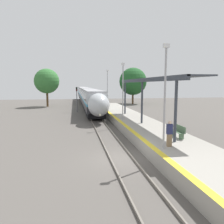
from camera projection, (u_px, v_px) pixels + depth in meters
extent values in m
plane|color=#56514C|center=(121.00, 159.00, 14.02)|extent=(120.00, 120.00, 0.00)
cube|color=slate|center=(110.00, 158.00, 13.89)|extent=(0.08, 90.00, 0.15)
cube|color=slate|center=(132.00, 157.00, 14.13)|extent=(0.08, 90.00, 0.15)
cube|color=black|center=(91.00, 108.00, 37.75)|extent=(2.39, 18.72, 0.82)
cube|color=#28282D|center=(91.00, 104.00, 37.65)|extent=(2.72, 20.35, 0.89)
cube|color=#198CBF|center=(91.00, 100.00, 37.57)|extent=(2.73, 20.35, 0.31)
cube|color=#B2B7BC|center=(91.00, 95.00, 37.47)|extent=(2.72, 20.35, 1.35)
cube|color=black|center=(91.00, 96.00, 37.48)|extent=(2.74, 18.72, 0.74)
cube|color=#9E9EA3|center=(91.00, 90.00, 37.37)|extent=(2.45, 20.35, 0.30)
cylinder|color=black|center=(90.00, 116.00, 30.41)|extent=(0.12, 0.86, 0.86)
cylinder|color=black|center=(101.00, 115.00, 30.66)|extent=(0.12, 0.86, 0.86)
cylinder|color=black|center=(89.00, 114.00, 32.56)|extent=(0.12, 0.86, 0.86)
cylinder|color=black|center=(99.00, 113.00, 32.81)|extent=(0.12, 0.86, 0.86)
cylinder|color=black|center=(86.00, 107.00, 42.75)|extent=(0.12, 0.86, 0.86)
cylinder|color=black|center=(93.00, 107.00, 42.99)|extent=(0.12, 0.86, 0.86)
cylinder|color=black|center=(85.00, 106.00, 44.90)|extent=(0.12, 0.86, 0.86)
cylinder|color=black|center=(92.00, 106.00, 45.14)|extent=(0.12, 0.86, 0.86)
ellipsoid|color=#B2B7BC|center=(99.00, 105.00, 26.30)|extent=(2.61, 3.97, 2.80)
ellipsoid|color=black|center=(99.00, 101.00, 25.76)|extent=(1.90, 2.32, 1.43)
sphere|color=#F9F4CC|center=(100.00, 115.00, 24.97)|extent=(0.24, 0.24, 0.24)
cube|color=black|center=(85.00, 100.00, 58.43)|extent=(2.39, 18.72, 0.82)
cube|color=#28282D|center=(85.00, 97.00, 58.33)|extent=(2.72, 20.35, 0.89)
cube|color=#198CBF|center=(85.00, 95.00, 58.25)|extent=(2.73, 20.35, 0.31)
cube|color=#B2B7BC|center=(85.00, 92.00, 58.15)|extent=(2.72, 20.35, 1.35)
cube|color=black|center=(85.00, 92.00, 58.16)|extent=(2.74, 18.72, 0.74)
cube|color=#9E9EA3|center=(85.00, 88.00, 58.04)|extent=(2.45, 20.35, 0.30)
cylinder|color=black|center=(84.00, 103.00, 51.09)|extent=(0.12, 0.86, 0.86)
cylinder|color=black|center=(90.00, 103.00, 51.34)|extent=(0.12, 0.86, 0.86)
cylinder|color=black|center=(83.00, 102.00, 53.24)|extent=(0.12, 0.86, 0.86)
cylinder|color=black|center=(89.00, 102.00, 53.49)|extent=(0.12, 0.86, 0.86)
cylinder|color=black|center=(82.00, 100.00, 63.43)|extent=(0.12, 0.86, 0.86)
cylinder|color=black|center=(87.00, 99.00, 63.67)|extent=(0.12, 0.86, 0.86)
cylinder|color=black|center=(82.00, 99.00, 65.58)|extent=(0.12, 0.86, 0.86)
cylinder|color=black|center=(86.00, 99.00, 65.82)|extent=(0.12, 0.86, 0.86)
cube|color=black|center=(82.00, 96.00, 79.11)|extent=(2.39, 18.72, 0.82)
cube|color=#28282D|center=(82.00, 94.00, 79.01)|extent=(2.72, 20.35, 0.89)
cube|color=#198CBF|center=(82.00, 92.00, 78.93)|extent=(2.73, 20.35, 0.31)
cube|color=#B2B7BC|center=(82.00, 90.00, 78.83)|extent=(2.72, 20.35, 1.35)
cube|color=black|center=(82.00, 90.00, 78.84)|extent=(2.74, 18.72, 0.74)
cube|color=#9E9EA3|center=(82.00, 87.00, 78.72)|extent=(2.45, 20.35, 0.30)
cylinder|color=black|center=(81.00, 98.00, 71.77)|extent=(0.12, 0.86, 0.86)
cylinder|color=black|center=(85.00, 98.00, 72.02)|extent=(0.12, 0.86, 0.86)
cylinder|color=black|center=(81.00, 97.00, 73.92)|extent=(0.12, 0.86, 0.86)
cylinder|color=black|center=(85.00, 97.00, 74.17)|extent=(0.12, 0.86, 0.86)
cylinder|color=black|center=(80.00, 96.00, 84.11)|extent=(0.12, 0.86, 0.86)
cylinder|color=black|center=(84.00, 96.00, 84.35)|extent=(0.12, 0.86, 0.86)
cylinder|color=black|center=(80.00, 96.00, 86.26)|extent=(0.12, 0.86, 0.86)
cylinder|color=black|center=(83.00, 96.00, 86.50)|extent=(0.12, 0.86, 0.86)
cube|color=#9E998E|center=(176.00, 149.00, 14.60)|extent=(4.27, 64.00, 0.88)
cube|color=yellow|center=(149.00, 144.00, 14.22)|extent=(0.40, 64.00, 0.01)
cube|color=#4C6B4C|center=(181.00, 137.00, 15.38)|extent=(0.36, 0.06, 0.42)
cube|color=#4C6B4C|center=(174.00, 133.00, 16.57)|extent=(0.36, 0.06, 0.42)
cube|color=#4C6B4C|center=(177.00, 132.00, 15.95)|extent=(0.44, 1.62, 0.03)
cube|color=#4C6B4C|center=(180.00, 128.00, 15.95)|extent=(0.04, 1.62, 0.44)
cube|color=#7F6647|center=(169.00, 140.00, 13.60)|extent=(0.28, 0.20, 0.79)
cube|color=navy|center=(170.00, 129.00, 13.52)|extent=(0.36, 0.22, 0.63)
sphere|color=beige|center=(170.00, 122.00, 13.46)|extent=(0.21, 0.21, 0.21)
cylinder|color=#59595E|center=(77.00, 102.00, 37.90)|extent=(0.14, 0.14, 3.62)
cube|color=black|center=(77.00, 89.00, 37.63)|extent=(0.28, 0.20, 0.70)
sphere|color=black|center=(77.00, 88.00, 37.50)|extent=(0.14, 0.14, 0.14)
sphere|color=red|center=(77.00, 90.00, 37.54)|extent=(0.14, 0.14, 0.14)
cylinder|color=#9E9EA3|center=(165.00, 100.00, 12.87)|extent=(0.12, 0.12, 5.94)
cube|color=silver|center=(166.00, 46.00, 12.48)|extent=(0.36, 0.20, 0.24)
cylinder|color=#9E9EA3|center=(123.00, 93.00, 23.89)|extent=(0.12, 0.12, 5.94)
cube|color=silver|center=(123.00, 64.00, 23.51)|extent=(0.36, 0.20, 0.24)
cylinder|color=#9E9EA3|center=(107.00, 90.00, 34.91)|extent=(0.12, 0.12, 5.94)
cube|color=silver|center=(107.00, 71.00, 34.53)|extent=(0.36, 0.20, 0.24)
cylinder|color=#333842|center=(176.00, 111.00, 14.49)|extent=(0.20, 0.20, 4.19)
cylinder|color=#333842|center=(142.00, 102.00, 21.66)|extent=(0.20, 0.20, 4.19)
cylinder|color=#333842|center=(125.00, 98.00, 28.83)|extent=(0.20, 0.20, 4.19)
cube|color=#333842|center=(142.00, 80.00, 21.39)|extent=(0.24, 17.67, 0.36)
cube|color=#333842|center=(151.00, 79.00, 21.53)|extent=(2.00, 17.67, 0.10)
cylinder|color=brown|center=(47.00, 99.00, 47.05)|extent=(0.44, 0.44, 3.37)
sphere|color=#337033|center=(47.00, 81.00, 46.57)|extent=(5.28, 5.28, 5.28)
cylinder|color=brown|center=(133.00, 98.00, 53.88)|extent=(0.44, 0.44, 2.85)
sphere|color=#1E5123|center=(133.00, 81.00, 53.37)|extent=(6.68, 6.68, 6.68)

